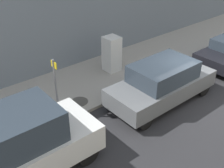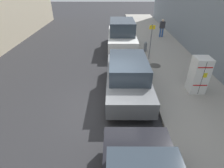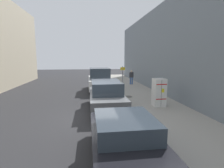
# 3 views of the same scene
# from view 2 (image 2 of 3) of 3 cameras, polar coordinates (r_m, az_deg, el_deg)

# --- Properties ---
(ground_plane) EXTENTS (80.00, 80.00, 0.00)m
(ground_plane) POSITION_cam_2_polar(r_m,az_deg,el_deg) (7.60, -1.32, -7.60)
(ground_plane) COLOR #28282B
(sidewalk_slab) EXTENTS (3.72, 44.00, 0.13)m
(sidewalk_slab) POSITION_cam_2_polar(r_m,az_deg,el_deg) (8.45, 26.86, -6.49)
(sidewalk_slab) COLOR #9E998E
(sidewalk_slab) RESTS_ON ground
(discarded_refrigerator) EXTENTS (0.71, 0.70, 1.70)m
(discarded_refrigerator) POSITION_cam_2_polar(r_m,az_deg,el_deg) (8.92, 26.48, 2.64)
(discarded_refrigerator) COLOR white
(discarded_refrigerator) RESTS_ON sidewalk_slab
(manhole_cover) EXTENTS (0.70, 0.70, 0.02)m
(manhole_cover) POSITION_cam_2_polar(r_m,az_deg,el_deg) (11.18, 13.83, 5.86)
(manhole_cover) COLOR #47443F
(manhole_cover) RESTS_ON sidewalk_slab
(street_sign_post) EXTENTS (0.36, 0.07, 2.28)m
(street_sign_post) POSITION_cam_2_polar(r_m,az_deg,el_deg) (11.65, 12.57, 13.83)
(street_sign_post) COLOR slate
(street_sign_post) RESTS_ON sidewalk_slab
(fire_hydrant) EXTENTS (0.22, 0.22, 0.71)m
(fire_hydrant) POSITION_cam_2_polar(r_m,az_deg,el_deg) (13.31, 10.85, 11.97)
(fire_hydrant) COLOR slate
(fire_hydrant) RESTS_ON sidewalk_slab
(pedestrian_walking_far) EXTENTS (0.45, 0.22, 1.57)m
(pedestrian_walking_far) POSITION_cam_2_polar(r_m,az_deg,el_deg) (17.11, 16.06, 17.47)
(pedestrian_walking_far) COLOR #2D5193
(pedestrian_walking_far) RESTS_ON sidewalk_slab
(parked_van_white) EXTENTS (2.01, 5.00, 2.16)m
(parked_van_white) POSITION_cam_2_polar(r_m,az_deg,el_deg) (13.82, 3.22, 15.69)
(parked_van_white) COLOR silver
(parked_van_white) RESTS_ON ground
(parked_suv_gray) EXTENTS (1.90, 4.68, 1.73)m
(parked_suv_gray) POSITION_cam_2_polar(r_m,az_deg,el_deg) (8.13, 5.13, 2.57)
(parked_suv_gray) COLOR slate
(parked_suv_gray) RESTS_ON ground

